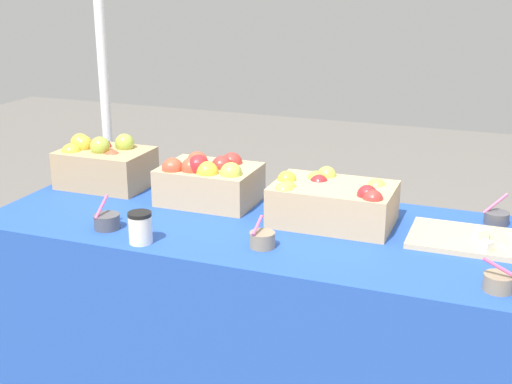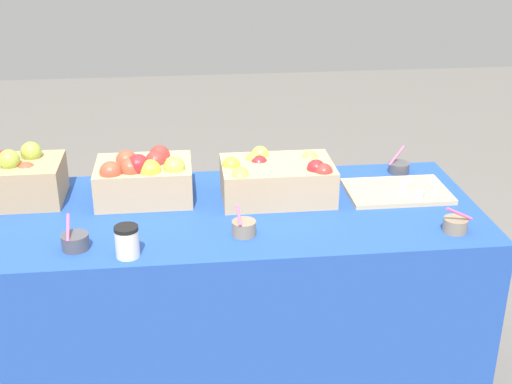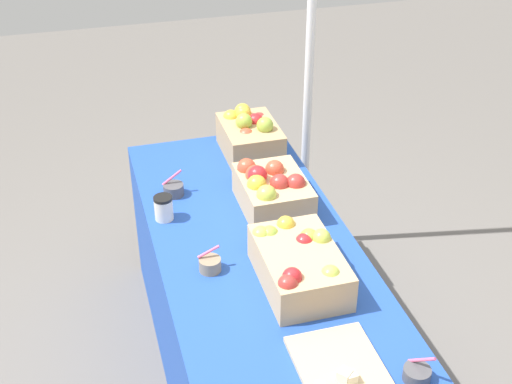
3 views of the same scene
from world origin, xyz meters
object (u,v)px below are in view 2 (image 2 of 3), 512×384
object	(u,v)px
apple_crate_right	(276,178)
sample_bowl_extra	(399,167)
sample_bowl_mid	(75,241)
apple_crate_middle	(144,177)
coffee_cup	(127,241)
apple_crate_left	(12,178)
cutting_board_front	(398,191)
sample_bowl_near	(244,228)
sample_bowl_far	(455,225)

from	to	relation	value
apple_crate_right	sample_bowl_extra	bearing A→B (deg)	20.03
sample_bowl_mid	apple_crate_middle	bearing A→B (deg)	60.67
apple_crate_middle	coffee_cup	world-z (taller)	apple_crate_middle
apple_crate_left	coffee_cup	xyz separation A→B (m)	(0.44, -0.48, -0.04)
cutting_board_front	sample_bowl_near	size ratio (longest dim) A/B	4.08
sample_bowl_far	apple_crate_right	bearing A→B (deg)	148.56
sample_bowl_near	sample_bowl_extra	bearing A→B (deg)	35.30
apple_crate_right	cutting_board_front	size ratio (longest dim) A/B	1.08
sample_bowl_extra	coffee_cup	bearing A→B (deg)	-150.89
sample_bowl_near	sample_bowl_far	bearing A→B (deg)	-4.47
sample_bowl_far	coffee_cup	xyz separation A→B (m)	(-1.09, -0.05, 0.03)
apple_crate_right	sample_bowl_mid	distance (m)	0.77
sample_bowl_near	sample_bowl_far	size ratio (longest dim) A/B	0.92
sample_bowl_near	sample_bowl_far	distance (m)	0.71
apple_crate_left	sample_bowl_near	bearing A→B (deg)	-24.53
apple_crate_middle	sample_bowl_extra	xyz separation A→B (m)	(1.02, 0.15, -0.06)
cutting_board_front	coffee_cup	xyz separation A→B (m)	(-0.99, -0.38, 0.04)
apple_crate_left	sample_bowl_near	distance (m)	0.90
apple_crate_left	cutting_board_front	bearing A→B (deg)	-4.02
sample_bowl_extra	cutting_board_front	bearing A→B (deg)	-107.32
apple_crate_right	sample_bowl_mid	xyz separation A→B (m)	(-0.69, -0.33, -0.05)
sample_bowl_mid	sample_bowl_near	bearing A→B (deg)	3.93
cutting_board_front	sample_bowl_mid	world-z (taller)	sample_bowl_mid
sample_bowl_near	coffee_cup	xyz separation A→B (m)	(-0.38, -0.11, 0.03)
apple_crate_right	sample_bowl_mid	size ratio (longest dim) A/B	3.79
sample_bowl_far	coffee_cup	bearing A→B (deg)	-177.32
apple_crate_middle	coffee_cup	bearing A→B (deg)	-95.03
apple_crate_left	sample_bowl_extra	bearing A→B (deg)	4.13
apple_crate_right	apple_crate_middle	bearing A→B (deg)	174.54
cutting_board_front	coffee_cup	size ratio (longest dim) A/B	3.69
apple_crate_middle	sample_bowl_near	size ratio (longest dim) A/B	3.75
cutting_board_front	sample_bowl_far	world-z (taller)	sample_bowl_far
apple_crate_middle	sample_bowl_near	distance (m)	0.48
apple_crate_left	sample_bowl_near	world-z (taller)	apple_crate_left
sample_bowl_mid	apple_crate_left	bearing A→B (deg)	123.59
apple_crate_right	sample_bowl_near	xyz separation A→B (m)	(-0.15, -0.29, -0.05)
apple_crate_right	coffee_cup	world-z (taller)	apple_crate_right
sample_bowl_far	sample_bowl_near	bearing A→B (deg)	175.53
apple_crate_right	apple_crate_left	bearing A→B (deg)	174.92
coffee_cup	cutting_board_front	bearing A→B (deg)	20.92
apple_crate_middle	coffee_cup	xyz separation A→B (m)	(-0.04, -0.44, -0.03)
cutting_board_front	sample_bowl_extra	world-z (taller)	sample_bowl_extra
apple_crate_left	sample_bowl_far	bearing A→B (deg)	-15.68
sample_bowl_extra	coffee_cup	distance (m)	1.21
apple_crate_middle	apple_crate_right	xyz separation A→B (m)	(0.49, -0.05, -0.01)
cutting_board_front	sample_bowl_extra	bearing A→B (deg)	72.68
sample_bowl_mid	sample_bowl_far	bearing A→B (deg)	-0.82
apple_crate_left	sample_bowl_mid	size ratio (longest dim) A/B	3.21
apple_crate_middle	apple_crate_right	size ratio (longest dim) A/B	0.86
sample_bowl_far	sample_bowl_mid	bearing A→B (deg)	179.18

